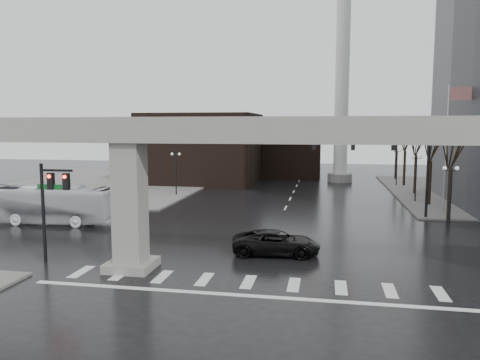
{
  "coord_description": "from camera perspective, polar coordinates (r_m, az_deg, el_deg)",
  "views": [
    {
      "loc": [
        3.9,
        -24.65,
        8.21
      ],
      "look_at": [
        -1.92,
        6.96,
        4.5
      ],
      "focal_mm": 35.0,
      "sensor_mm": 36.0,
      "label": 1
    }
  ],
  "objects": [
    {
      "name": "building_far_mid",
      "position": [
        76.99,
        6.04,
        3.41
      ],
      "size": [
        10.0,
        10.0,
        8.0
      ],
      "primitive_type": "cube",
      "color": "black",
      "rests_on": "ground"
    },
    {
      "name": "tree_right_2",
      "position": [
        59.85,
        20.63,
        1.08
      ],
      "size": [
        1.1,
        1.63,
        7.85
      ],
      "color": "black",
      "rests_on": "ground"
    },
    {
      "name": "tree_right_0",
      "position": [
        44.3,
        24.23,
        -1.03
      ],
      "size": [
        1.09,
        1.58,
        7.5
      ],
      "color": "black",
      "rests_on": "ground"
    },
    {
      "name": "flagpole_assembly",
      "position": [
        48.02,
        24.26,
        5.19
      ],
      "size": [
        2.06,
        0.12,
        12.0
      ],
      "color": "silver",
      "rests_on": "ground"
    },
    {
      "name": "lamp_right_2",
      "position": [
        67.5,
        18.6,
        2.22
      ],
      "size": [
        1.22,
        0.32,
        5.11
      ],
      "color": "black",
      "rests_on": "ground"
    },
    {
      "name": "city_bus",
      "position": [
        42.66,
        -22.3,
        -2.79
      ],
      "size": [
        11.73,
        3.02,
        3.25
      ],
      "primitive_type": "imported",
      "rotation": [
        0.0,
        0.0,
        1.6
      ],
      "color": "silver",
      "rests_on": "ground"
    },
    {
      "name": "smokestack",
      "position": [
        70.87,
        12.32,
        10.59
      ],
      "size": [
        3.6,
        3.6,
        30.0
      ],
      "color": "white",
      "rests_on": "ground"
    },
    {
      "name": "tree_right_4",
      "position": [
        75.59,
        18.51,
        2.32
      ],
      "size": [
        1.12,
        1.69,
        8.19
      ],
      "color": "black",
      "rests_on": "ground"
    },
    {
      "name": "building_far_left",
      "position": [
        69.09,
        -4.6,
        3.9
      ],
      "size": [
        16.0,
        14.0,
        10.0
      ],
      "primitive_type": "cube",
      "color": "black",
      "rests_on": "ground"
    },
    {
      "name": "lamp_right_1",
      "position": [
        53.73,
        20.69,
        1.1
      ],
      "size": [
        1.22,
        0.32,
        5.11
      ],
      "color": "black",
      "rests_on": "ground"
    },
    {
      "name": "pickup_truck",
      "position": [
        30.32,
        4.43,
        -7.62
      ],
      "size": [
        5.77,
        2.96,
        1.56
      ],
      "primitive_type": "imported",
      "rotation": [
        0.0,
        0.0,
        1.64
      ],
      "color": "black",
      "rests_on": "ground"
    },
    {
      "name": "tree_right_1",
      "position": [
        52.04,
        22.16,
        0.18
      ],
      "size": [
        1.09,
        1.61,
        7.67
      ],
      "color": "black",
      "rests_on": "ground"
    },
    {
      "name": "lamp_left_1",
      "position": [
        55.65,
        -7.83,
        1.64
      ],
      "size": [
        1.22,
        0.32,
        5.11
      ],
      "color": "black",
      "rests_on": "ground"
    },
    {
      "name": "tree_right_3",
      "position": [
        67.71,
        19.45,
        1.78
      ],
      "size": [
        1.11,
        1.66,
        8.02
      ],
      "color": "black",
      "rests_on": "ground"
    },
    {
      "name": "lamp_left_2",
      "position": [
        69.05,
        -4.19,
        2.63
      ],
      "size": [
        1.22,
        0.32,
        5.11
      ],
      "color": "black",
      "rests_on": "ground"
    },
    {
      "name": "lamp_right_0",
      "position": [
        40.1,
        24.2,
        -0.78
      ],
      "size": [
        1.22,
        0.32,
        5.11
      ],
      "color": "black",
      "rests_on": "ground"
    },
    {
      "name": "lamp_left_0",
      "position": [
        42.65,
        -13.72,
        0.02
      ],
      "size": [
        1.22,
        0.32,
        5.11
      ],
      "color": "black",
      "rests_on": "ground"
    },
    {
      "name": "elevated_guideway",
      "position": [
        24.83,
        4.33,
        3.5
      ],
      "size": [
        48.0,
        2.6,
        8.7
      ],
      "color": "gray",
      "rests_on": "ground"
    },
    {
      "name": "ground",
      "position": [
        26.27,
        1.4,
        -11.63
      ],
      "size": [
        160.0,
        160.0,
        0.0
      ],
      "primitive_type": "plane",
      "color": "black",
      "rests_on": "ground"
    },
    {
      "name": "signal_mast_arm",
      "position": [
        43.81,
        17.12,
        3.18
      ],
      "size": [
        12.12,
        0.43,
        8.0
      ],
      "color": "black",
      "rests_on": "ground"
    },
    {
      "name": "signal_left_pole",
      "position": [
        30.18,
        -22.07,
        -1.78
      ],
      "size": [
        2.3,
        0.3,
        6.0
      ],
      "color": "black",
      "rests_on": "ground"
    },
    {
      "name": "sidewalk_nw",
      "position": [
        68.11,
        -15.69,
        -0.52
      ],
      "size": [
        28.0,
        36.0,
        0.15
      ],
      "primitive_type": "cube",
      "color": "slate",
      "rests_on": "ground"
    }
  ]
}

